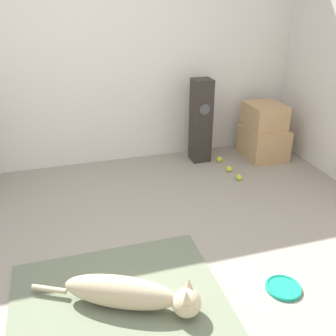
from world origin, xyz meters
The scene contains 11 objects.
ground_plane centered at (0.00, 0.00, 0.00)m, with size 12.00×12.00×0.00m, color #9E9384.
wall_back centered at (0.00, 2.10, 1.27)m, with size 8.00×0.06×2.55m.
area_rug centered at (0.01, -0.24, 0.01)m, with size 1.40×1.18×0.01m.
dog centered at (0.08, -0.29, 0.12)m, with size 1.04×0.59×0.25m.
frisbee centered at (1.12, -0.43, 0.01)m, with size 0.25×0.25×0.03m.
cardboard_box_lower centered at (2.12, 1.65, 0.18)m, with size 0.46×0.51×0.37m.
cardboard_box_upper centered at (2.10, 1.66, 0.52)m, with size 0.40×0.45×0.30m.
floor_speaker centered at (1.34, 1.79, 0.49)m, with size 0.22×0.22×0.98m.
tennis_ball_by_boxes centered at (1.56, 1.15, 0.03)m, with size 0.07×0.07×0.07m.
tennis_ball_near_speaker centered at (1.55, 1.65, 0.03)m, with size 0.07×0.07×0.07m.
tennis_ball_loose_on_carpet centered at (1.55, 1.37, 0.03)m, with size 0.07×0.07×0.07m.
Camera 1 is at (-0.21, -2.09, 1.89)m, focal length 40.00 mm.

